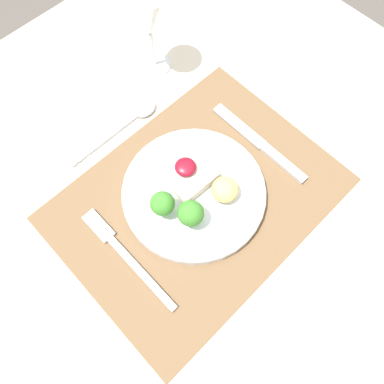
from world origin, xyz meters
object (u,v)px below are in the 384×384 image
(fork, at_px, (122,252))
(spoon, at_px, (132,117))
(wine_glass_near, at_px, (148,18))
(dinner_plate, at_px, (192,193))
(knife, at_px, (265,147))

(fork, distance_m, spoon, 0.26)
(fork, height_order, spoon, spoon)
(fork, relative_size, wine_glass_near, 1.29)
(dinner_plate, bearing_deg, knife, -8.34)
(dinner_plate, relative_size, fork, 1.14)
(dinner_plate, height_order, spoon, dinner_plate)
(fork, relative_size, spoon, 1.09)
(knife, relative_size, wine_glass_near, 1.29)
(fork, relative_size, knife, 1.00)
(dinner_plate, distance_m, wine_glass_near, 0.31)
(fork, bearing_deg, wine_glass_near, 40.99)
(dinner_plate, xyz_separation_m, knife, (0.16, -0.02, -0.01))
(fork, distance_m, knife, 0.31)
(dinner_plate, height_order, fork, dinner_plate)
(dinner_plate, height_order, wine_glass_near, wine_glass_near)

